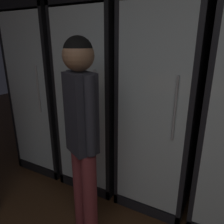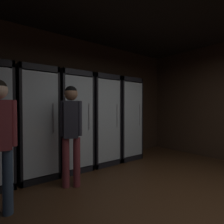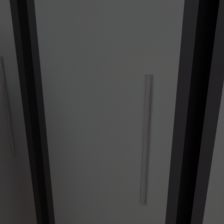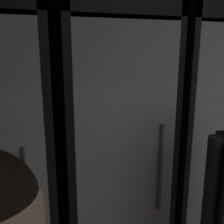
% 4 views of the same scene
% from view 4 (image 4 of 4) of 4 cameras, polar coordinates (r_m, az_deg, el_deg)
% --- Properties ---
extents(wall_back, '(6.00, 0.06, 2.80)m').
position_cam_4_polar(wall_back, '(2.67, 18.86, 6.28)').
color(wall_back, '#382619').
rests_on(wall_back, ground).
extents(cooler_left, '(0.65, 0.69, 1.96)m').
position_cam_4_polar(cooler_left, '(1.83, -2.65, -11.20)').
color(cooler_left, black).
rests_on(cooler_left, ground).
extents(cooler_center, '(0.65, 0.69, 1.96)m').
position_cam_4_polar(cooler_center, '(2.19, 14.46, -7.11)').
color(cooler_center, black).
rests_on(cooler_center, ground).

